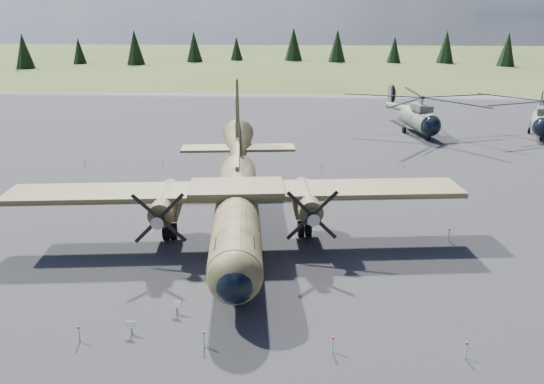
{
  "coord_description": "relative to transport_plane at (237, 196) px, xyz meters",
  "views": [
    {
      "loc": [
        6.69,
        -34.5,
        14.82
      ],
      "look_at": [
        4.09,
        2.0,
        2.57
      ],
      "focal_mm": 35.0,
      "sensor_mm": 36.0,
      "label": 1
    }
  ],
  "objects": [
    {
      "name": "treeline",
      "position": [
        7.6,
        6.7,
        1.95
      ],
      "size": [
        306.63,
        312.16,
        10.91
      ],
      "color": "black",
      "rests_on": "ground"
    },
    {
      "name": "helicopter_near",
      "position": [
        19.01,
        34.44,
        0.71
      ],
      "size": [
        23.34,
        25.07,
        5.07
      ],
      "rotation": [
        0.0,
        0.0,
        0.19
      ],
      "color": "slate",
      "rests_on": "ground"
    },
    {
      "name": "info_placard_left",
      "position": [
        -3.51,
        -12.78,
        -2.39
      ],
      "size": [
        0.49,
        0.26,
        0.74
      ],
      "rotation": [
        0.0,
        0.0,
        -0.14
      ],
      "color": "gray",
      "rests_on": "ground"
    },
    {
      "name": "barrier_fence",
      "position": [
        -2.25,
        -0.12,
        -2.37
      ],
      "size": [
        33.12,
        29.62,
        0.85
      ],
      "color": "silver",
      "rests_on": "ground"
    },
    {
      "name": "helicopter_mid",
      "position": [
        34.64,
        34.81,
        0.43
      ],
      "size": [
        23.57,
        23.57,
        4.67
      ],
      "rotation": [
        0.0,
        0.0,
        -0.35
      ],
      "color": "slate",
      "rests_on": "ground"
    },
    {
      "name": "info_placard_right",
      "position": [
        -1.75,
        -10.78,
        -2.36
      ],
      "size": [
        0.53,
        0.33,
        0.78
      ],
      "rotation": [
        0.0,
        0.0,
        -0.27
      ],
      "color": "gray",
      "rests_on": "ground"
    },
    {
      "name": "ground",
      "position": [
        -1.79,
        -0.04,
        -2.88
      ],
      "size": [
        500.0,
        500.0,
        0.0
      ],
      "primitive_type": "plane",
      "color": "brown",
      "rests_on": "ground"
    },
    {
      "name": "transport_plane",
      "position": [
        0.0,
        0.0,
        0.0
      ],
      "size": [
        30.5,
        27.55,
        10.03
      ],
      "rotation": [
        0.0,
        0.0,
        0.12
      ],
      "color": "#404123",
      "rests_on": "ground"
    },
    {
      "name": "apron",
      "position": [
        -1.79,
        9.96,
        -2.88
      ],
      "size": [
        120.0,
        120.0,
        0.04
      ],
      "primitive_type": "cube",
      "color": "#555559",
      "rests_on": "ground"
    }
  ]
}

